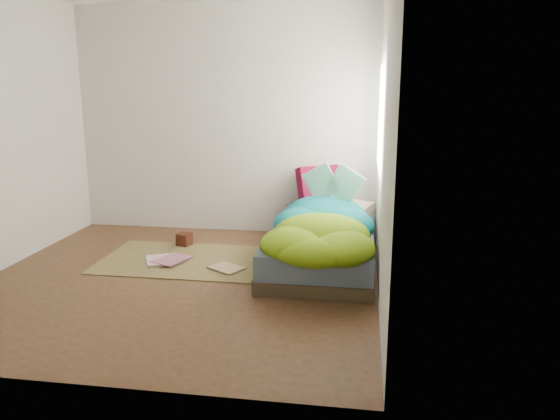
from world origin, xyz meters
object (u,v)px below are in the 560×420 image
object	(u,v)px
pillow_magenta	(319,187)
floor_book_b	(162,258)
floor_book_a	(147,262)
bed	(322,245)
wooden_box	(184,239)
open_book	(333,174)

from	to	relation	value
pillow_magenta	floor_book_b	size ratio (longest dim) A/B	1.37
pillow_magenta	floor_book_a	xyz separation A→B (m)	(-1.58, -1.22, -0.55)
bed	wooden_box	world-z (taller)	bed
wooden_box	floor_book_b	xyz separation A→B (m)	(-0.07, -0.51, -0.05)
floor_book_b	wooden_box	bearing A→B (deg)	104.89
open_book	floor_book_b	xyz separation A→B (m)	(-1.65, -0.49, -0.81)
wooden_box	open_book	bearing A→B (deg)	-0.86
wooden_box	floor_book_b	bearing A→B (deg)	-97.31
floor_book_a	floor_book_b	xyz separation A→B (m)	(0.11, 0.11, 0.00)
open_book	wooden_box	size ratio (longest dim) A/B	3.85
pillow_magenta	floor_book_a	size ratio (longest dim) A/B	1.42
bed	floor_book_a	size ratio (longest dim) A/B	5.99
bed	pillow_magenta	xyz separation A→B (m)	(-0.11, 0.88, 0.41)
pillow_magenta	wooden_box	xyz separation A→B (m)	(-1.40, -0.59, -0.50)
floor_book_a	wooden_box	bearing A→B (deg)	47.92
bed	floor_book_b	world-z (taller)	bed
floor_book_a	pillow_magenta	bearing A→B (deg)	11.31
open_book	floor_book_a	xyz separation A→B (m)	(-1.76, -0.60, -0.81)
bed	open_book	world-z (taller)	open_book
wooden_box	floor_book_a	world-z (taller)	wooden_box
bed	floor_book_b	distance (m)	1.60
bed	floor_book_b	size ratio (longest dim) A/B	5.77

